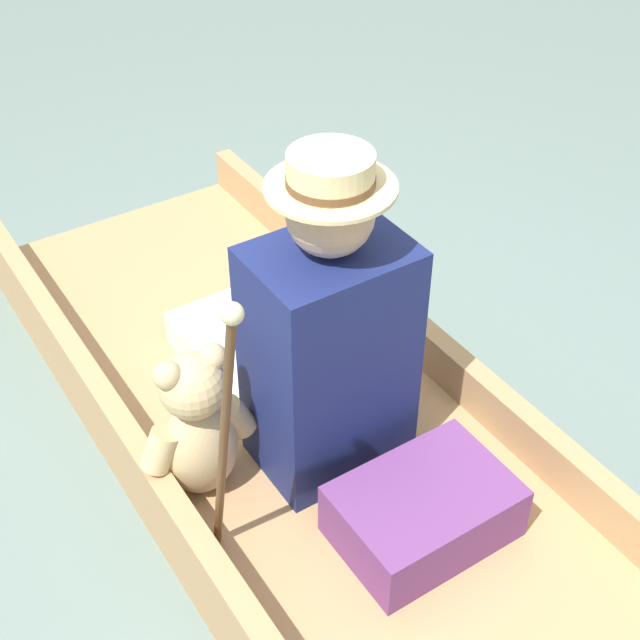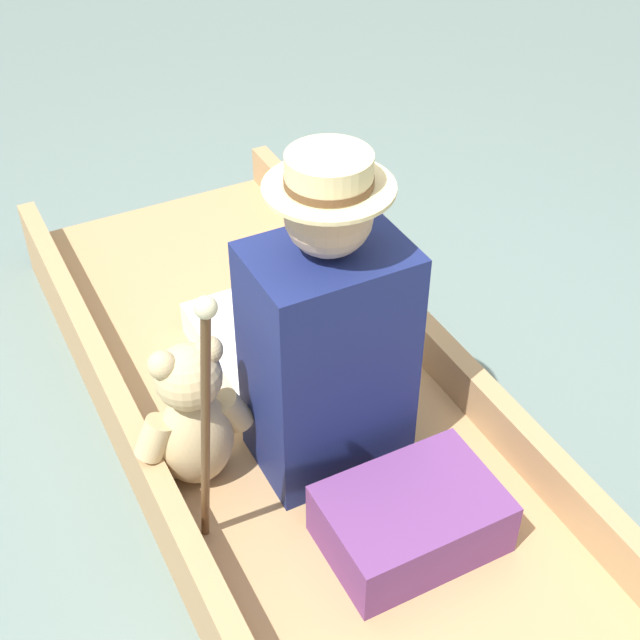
# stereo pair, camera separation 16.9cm
# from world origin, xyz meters

# --- Properties ---
(ground_plane) EXTENTS (16.00, 16.00, 0.00)m
(ground_plane) POSITION_xyz_m (0.00, 0.00, 0.00)
(ground_plane) COLOR slate
(punt_boat) EXTENTS (0.98, 2.52, 0.28)m
(punt_boat) POSITION_xyz_m (0.00, 0.00, 0.09)
(punt_boat) COLOR tan
(punt_boat) RESTS_ON ground_plane
(seat_cushion) EXTENTS (0.43, 0.30, 0.16)m
(seat_cushion) POSITION_xyz_m (0.05, -0.53, 0.22)
(seat_cushion) COLOR #6B3875
(seat_cushion) RESTS_ON punt_boat
(seated_person) EXTENTS (0.38, 0.81, 0.91)m
(seated_person) POSITION_xyz_m (0.01, -0.10, 0.48)
(seated_person) COLOR white
(seated_person) RESTS_ON punt_boat
(teddy_bear) EXTENTS (0.32, 0.19, 0.46)m
(teddy_bear) POSITION_xyz_m (-0.33, -0.10, 0.36)
(teddy_bear) COLOR tan
(teddy_bear) RESTS_ON punt_boat
(wine_glass) EXTENTS (0.11, 0.11, 0.14)m
(wine_glass) POSITION_xyz_m (0.35, 0.19, 0.24)
(wine_glass) COLOR silver
(wine_glass) RESTS_ON punt_boat
(walking_cane) EXTENTS (0.04, 0.22, 0.87)m
(walking_cane) POSITION_xyz_m (-0.39, -0.39, 0.65)
(walking_cane) COLOR brown
(walking_cane) RESTS_ON punt_boat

